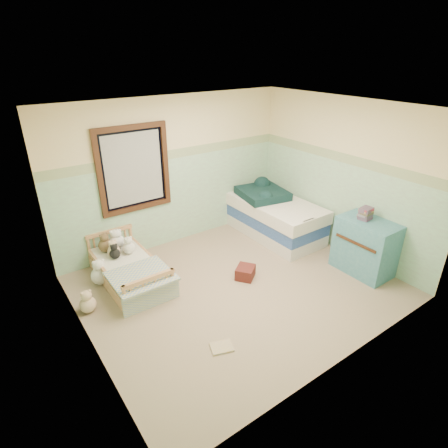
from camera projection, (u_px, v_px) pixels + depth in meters
floor at (238, 287)px, 5.40m from camera, size 4.20×3.60×0.02m
ceiling at (241, 108)px, 4.30m from camera, size 4.20×3.60×0.02m
wall_back at (174, 173)px, 6.17m from camera, size 4.20×0.04×2.50m
wall_front at (354, 268)px, 3.53m from camera, size 4.20×0.04×2.50m
wall_left at (76, 254)px, 3.75m from camera, size 0.04×3.60×2.50m
wall_right at (342, 178)px, 5.95m from camera, size 0.04×3.60×2.50m
wainscot_mint at (176, 201)px, 6.38m from camera, size 4.20×0.01×1.50m
border_strip at (173, 154)px, 6.02m from camera, size 4.20×0.01×0.15m
window_frame at (134, 169)px, 5.69m from camera, size 1.16×0.06×1.36m
window_blinds at (134, 169)px, 5.70m from camera, size 0.92×0.01×1.12m
toddler_bed_frame at (130, 275)px, 5.48m from camera, size 0.75×1.50×0.19m
toddler_mattress at (129, 266)px, 5.42m from camera, size 0.69×1.44×0.12m
patchwork_quilt at (141, 276)px, 5.04m from camera, size 0.81×0.75×0.03m
plush_bed_brown at (105, 245)px, 5.63m from camera, size 0.21×0.21×0.21m
plush_bed_white at (118, 242)px, 5.74m from camera, size 0.21×0.21×0.21m
plush_bed_tan at (114, 251)px, 5.50m from camera, size 0.19×0.19×0.19m
plush_bed_dark at (128, 247)px, 5.63m from camera, size 0.17×0.17×0.17m
plush_floor_cream at (100, 276)px, 5.40m from camera, size 0.27×0.27×0.27m
plush_floor_tan at (88, 305)px, 4.83m from camera, size 0.22×0.22×0.22m
twin_bed_frame at (274, 229)px, 6.84m from camera, size 0.91×1.82×0.22m
twin_boxspring at (274, 218)px, 6.75m from camera, size 0.91×1.82×0.22m
twin_mattress at (275, 207)px, 6.65m from camera, size 0.95×1.86×0.22m
teal_blanket at (262, 193)px, 6.77m from camera, size 0.91×0.95×0.14m
dresser at (365, 247)px, 5.59m from camera, size 0.53×0.85×0.85m
book_stack at (366, 213)px, 5.43m from camera, size 0.20×0.16×0.19m
red_pillow at (245, 272)px, 5.55m from camera, size 0.38×0.37×0.18m
floor_book at (222, 347)px, 4.28m from camera, size 0.30×0.27×0.02m
extra_plush_0 at (115, 254)px, 5.46m from camera, size 0.16×0.16×0.16m
extra_plush_1 at (129, 248)px, 5.59m from camera, size 0.19×0.19×0.19m
extra_plush_2 at (115, 242)px, 5.72m from camera, size 0.22×0.22×0.22m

